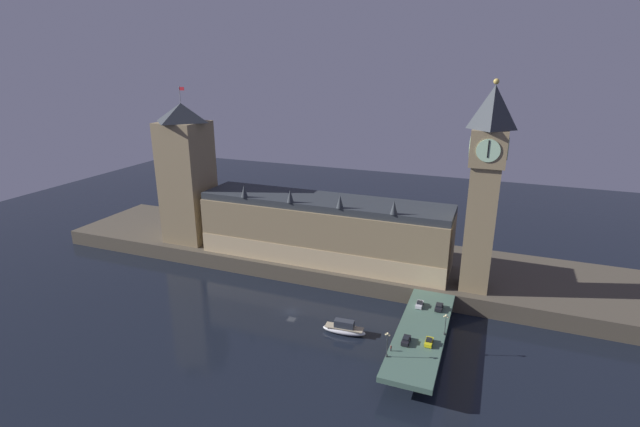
{
  "coord_description": "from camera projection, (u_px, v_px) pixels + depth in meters",
  "views": [
    {
      "loc": [
        53.96,
        -113.87,
        72.59
      ],
      "look_at": [
        1.66,
        20.0,
        26.0
      ],
      "focal_mm": 26.0,
      "sensor_mm": 36.0,
      "label": 1
    }
  ],
  "objects": [
    {
      "name": "car_southbound_lead",
      "position": [
        429.0,
        342.0,
        115.49
      ],
      "size": [
        1.91,
        3.87,
        1.51
      ],
      "color": "yellow",
      "rests_on": "bridge"
    },
    {
      "name": "street_lamp_near",
      "position": [
        387.0,
        342.0,
        109.55
      ],
      "size": [
        1.34,
        0.6,
        6.62
      ],
      "color": "#2D3333",
      "rests_on": "bridge"
    },
    {
      "name": "street_lamp_mid",
      "position": [
        446.0,
        322.0,
        118.67
      ],
      "size": [
        1.34,
        0.6,
        5.9
      ],
      "color": "#2D3333",
      "rests_on": "bridge"
    },
    {
      "name": "car_northbound_trail",
      "position": [
        406.0,
        340.0,
        116.17
      ],
      "size": [
        1.93,
        4.23,
        1.55
      ],
      "color": "black",
      "rests_on": "bridge"
    },
    {
      "name": "pedestrian_near_rail",
      "position": [
        391.0,
        348.0,
        112.81
      ],
      "size": [
        0.38,
        0.38,
        1.6
      ],
      "color": "black",
      "rests_on": "bridge"
    },
    {
      "name": "victoria_tower",
      "position": [
        187.0,
        173.0,
        178.01
      ],
      "size": [
        16.59,
        16.59,
        59.15
      ],
      "color": "#8E7A56",
      "rests_on": "embankment"
    },
    {
      "name": "parliament_hall",
      "position": [
        324.0,
        229.0,
        164.13
      ],
      "size": [
        88.49,
        20.24,
        26.7
      ],
      "color": "#8E7A56",
      "rests_on": "embankment"
    },
    {
      "name": "embankment",
      "position": [
        334.0,
        257.0,
        175.64
      ],
      "size": [
        220.0,
        42.0,
        5.68
      ],
      "color": "#4C4438",
      "rests_on": "ground_plane"
    },
    {
      "name": "car_northbound_lead",
      "position": [
        419.0,
        304.0,
        133.56
      ],
      "size": [
        1.93,
        4.03,
        1.49
      ],
      "color": "silver",
      "rests_on": "bridge"
    },
    {
      "name": "car_southbound_trail",
      "position": [
        439.0,
        307.0,
        132.01
      ],
      "size": [
        2.07,
        4.26,
        1.52
      ],
      "color": "black",
      "rests_on": "bridge"
    },
    {
      "name": "clock_tower",
      "position": [
        485.0,
        185.0,
        135.0
      ],
      "size": [
        10.39,
        10.5,
        63.1
      ],
      "color": "#8E7A56",
      "rests_on": "embankment"
    },
    {
      "name": "ground_plane",
      "position": [
        291.0,
        312.0,
        141.96
      ],
      "size": [
        400.0,
        400.0,
        0.0
      ],
      "primitive_type": "plane",
      "color": "black"
    },
    {
      "name": "bridge",
      "position": [
        421.0,
        336.0,
        122.37
      ],
      "size": [
        12.42,
        46.0,
        5.76
      ],
      "color": "#476656",
      "rests_on": "ground_plane"
    },
    {
      "name": "boat_upstream",
      "position": [
        344.0,
        329.0,
        130.26
      ],
      "size": [
        12.53,
        4.38,
        4.13
      ],
      "color": "white",
      "rests_on": "ground_plane"
    }
  ]
}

